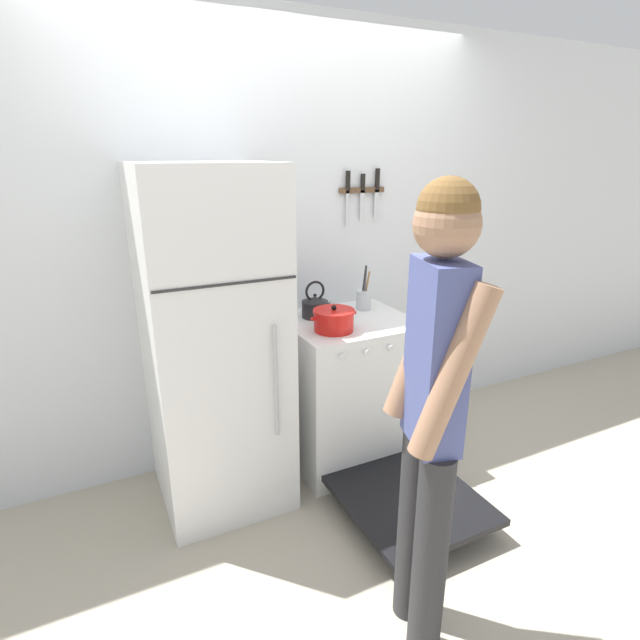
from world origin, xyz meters
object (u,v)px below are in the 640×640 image
Objects in this scene: tea_kettle at (315,306)px; person at (432,405)px; utensil_jar at (364,299)px; refrigerator at (213,343)px; dutch_oven_pot at (334,320)px; stove_range at (350,392)px.

tea_kettle is 0.13× the size of person.
tea_kettle is 0.33m from utensil_jar.
dutch_oven_pot is at bearing -9.82° from refrigerator.
refrigerator is 1.30× the size of stove_range.
refrigerator is 0.92m from stove_range.
stove_range is at bearing -1.28° from refrigerator.
stove_range is 5.04× the size of dutch_oven_pot.
tea_kettle is 0.79× the size of utensil_jar.
utensil_jar is (0.98, 0.16, 0.07)m from refrigerator.
dutch_oven_pot is 0.97× the size of utensil_jar.
refrigerator is 1.28m from person.
utensil_jar is 0.16× the size of person.
stove_range is 0.57m from utensil_jar.
refrigerator is 6.37× the size of utensil_jar.
stove_range is 0.54m from dutch_oven_pot.
person reaches higher than utensil_jar.
person is at bearing -98.44° from tea_kettle.
stove_range is 0.78× the size of person.
refrigerator is 8.08× the size of tea_kettle.
refrigerator is at bearing -167.03° from tea_kettle.
person is at bearing -111.54° from utensil_jar.
dutch_oven_pot reaches higher than stove_range.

